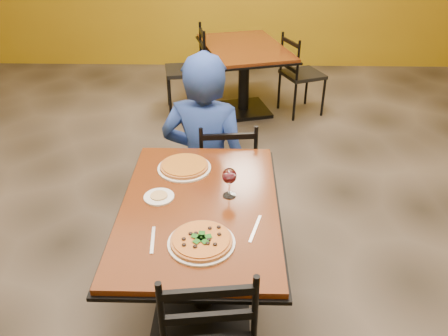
{
  "coord_description": "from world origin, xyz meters",
  "views": [
    {
      "loc": [
        0.17,
        -2.38,
        2.11
      ],
      "look_at": [
        0.12,
        -0.3,
        0.85
      ],
      "focal_mm": 36.25,
      "sensor_mm": 36.0,
      "label": 1
    }
  ],
  "objects_px": {
    "table_main": "(200,234)",
    "plate_main": "(201,243)",
    "pizza_main": "(201,240)",
    "diner": "(205,141)",
    "chair_second_right": "(303,75)",
    "pizza_far": "(184,166)",
    "wine_glass": "(229,181)",
    "chair_main_far": "(226,171)",
    "plate_far": "(184,168)",
    "chair_second_left": "(185,71)",
    "table_second": "(244,64)",
    "side_plate": "(159,197)"
  },
  "relations": [
    {
      "from": "table_main",
      "to": "plate_main",
      "type": "distance_m",
      "value": 0.37
    },
    {
      "from": "plate_main",
      "to": "pizza_main",
      "type": "xyz_separation_m",
      "value": [
        0.0,
        0.0,
        0.02
      ]
    },
    {
      "from": "diner",
      "to": "pizza_main",
      "type": "distance_m",
      "value": 1.23
    },
    {
      "from": "pizza_main",
      "to": "chair_second_right",
      "type": "bearing_deg",
      "value": 74.45
    },
    {
      "from": "pizza_far",
      "to": "wine_glass",
      "type": "bearing_deg",
      "value": -45.4
    },
    {
      "from": "chair_second_right",
      "to": "wine_glass",
      "type": "relative_size",
      "value": 4.85
    },
    {
      "from": "chair_main_far",
      "to": "plate_far",
      "type": "distance_m",
      "value": 0.64
    },
    {
      "from": "chair_second_right",
      "to": "pizza_main",
      "type": "xyz_separation_m",
      "value": [
        -0.88,
        -3.17,
        0.33
      ]
    },
    {
      "from": "pizza_far",
      "to": "diner",
      "type": "bearing_deg",
      "value": 81.71
    },
    {
      "from": "chair_main_far",
      "to": "diner",
      "type": "bearing_deg",
      "value": -28.06
    },
    {
      "from": "chair_main_far",
      "to": "plate_main",
      "type": "bearing_deg",
      "value": 79.78
    },
    {
      "from": "table_main",
      "to": "wine_glass",
      "type": "distance_m",
      "value": 0.33
    },
    {
      "from": "pizza_main",
      "to": "chair_second_left",
      "type": "bearing_deg",
      "value": 97.09
    },
    {
      "from": "table_main",
      "to": "plate_main",
      "type": "bearing_deg",
      "value": -84.19
    },
    {
      "from": "table_main",
      "to": "diner",
      "type": "distance_m",
      "value": 0.92
    },
    {
      "from": "chair_second_right",
      "to": "diner",
      "type": "height_order",
      "value": "diner"
    },
    {
      "from": "pizza_main",
      "to": "table_second",
      "type": "bearing_deg",
      "value": 85.6
    },
    {
      "from": "diner",
      "to": "pizza_main",
      "type": "bearing_deg",
      "value": 103.31
    },
    {
      "from": "chair_second_right",
      "to": "diner",
      "type": "relative_size",
      "value": 0.68
    },
    {
      "from": "table_second",
      "to": "pizza_far",
      "type": "bearing_deg",
      "value": -98.75
    },
    {
      "from": "chair_second_right",
      "to": "side_plate",
      "type": "bearing_deg",
      "value": 135.1
    },
    {
      "from": "chair_second_right",
      "to": "side_plate",
      "type": "relative_size",
      "value": 5.46
    },
    {
      "from": "pizza_main",
      "to": "plate_far",
      "type": "xyz_separation_m",
      "value": [
        -0.14,
        0.66,
        -0.02
      ]
    },
    {
      "from": "plate_main",
      "to": "side_plate",
      "type": "relative_size",
      "value": 1.94
    },
    {
      "from": "plate_main",
      "to": "pizza_main",
      "type": "bearing_deg",
      "value": 0.0
    },
    {
      "from": "table_second",
      "to": "plate_far",
      "type": "height_order",
      "value": "plate_far"
    },
    {
      "from": "table_second",
      "to": "diner",
      "type": "distance_m",
      "value": 1.98
    },
    {
      "from": "chair_second_left",
      "to": "wine_glass",
      "type": "relative_size",
      "value": 5.23
    },
    {
      "from": "plate_far",
      "to": "diner",
      "type": "bearing_deg",
      "value": 81.71
    },
    {
      "from": "chair_second_left",
      "to": "diner",
      "type": "distance_m",
      "value": 1.99
    },
    {
      "from": "chair_second_right",
      "to": "plate_main",
      "type": "distance_m",
      "value": 3.31
    },
    {
      "from": "plate_main",
      "to": "side_plate",
      "type": "bearing_deg",
      "value": 124.44
    },
    {
      "from": "chair_second_right",
      "to": "plate_far",
      "type": "relative_size",
      "value": 2.82
    },
    {
      "from": "chair_main_far",
      "to": "side_plate",
      "type": "relative_size",
      "value": 5.38
    },
    {
      "from": "chair_second_left",
      "to": "plate_main",
      "type": "height_order",
      "value": "chair_second_left"
    },
    {
      "from": "chair_second_left",
      "to": "plate_far",
      "type": "xyz_separation_m",
      "value": [
        0.25,
        -2.52,
        0.28
      ]
    },
    {
      "from": "table_main",
      "to": "diner",
      "type": "height_order",
      "value": "diner"
    },
    {
      "from": "pizza_main",
      "to": "side_plate",
      "type": "relative_size",
      "value": 1.77
    },
    {
      "from": "table_main",
      "to": "chair_main_far",
      "type": "height_order",
      "value": "chair_main_far"
    },
    {
      "from": "wine_glass",
      "to": "plate_main",
      "type": "bearing_deg",
      "value": -107.39
    },
    {
      "from": "pizza_main",
      "to": "plate_far",
      "type": "height_order",
      "value": "pizza_main"
    },
    {
      "from": "diner",
      "to": "side_plate",
      "type": "distance_m",
      "value": 0.89
    },
    {
      "from": "diner",
      "to": "wine_glass",
      "type": "bearing_deg",
      "value": 112.81
    },
    {
      "from": "table_main",
      "to": "plate_far",
      "type": "height_order",
      "value": "plate_far"
    },
    {
      "from": "chair_second_left",
      "to": "plate_main",
      "type": "xyz_separation_m",
      "value": [
        0.39,
        -3.17,
        0.28
      ]
    },
    {
      "from": "plate_main",
      "to": "pizza_far",
      "type": "relative_size",
      "value": 1.11
    },
    {
      "from": "table_main",
      "to": "plate_main",
      "type": "xyz_separation_m",
      "value": [
        0.03,
        -0.3,
        0.2
      ]
    },
    {
      "from": "chair_second_right",
      "to": "plate_main",
      "type": "xyz_separation_m",
      "value": [
        -0.88,
        -3.17,
        0.32
      ]
    },
    {
      "from": "table_second",
      "to": "chair_second_left",
      "type": "bearing_deg",
      "value": 180.0
    },
    {
      "from": "table_second",
      "to": "table_main",
      "type": "bearing_deg",
      "value": -95.48
    }
  ]
}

